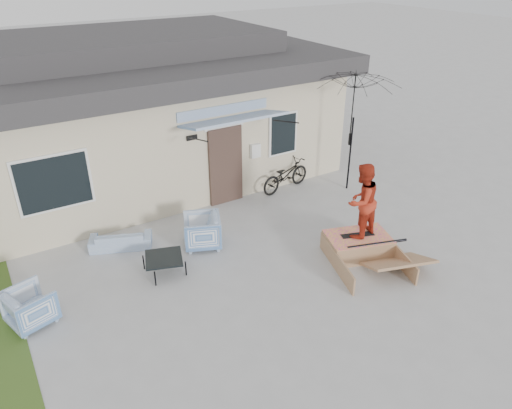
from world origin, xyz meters
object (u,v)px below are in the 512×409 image
loveseat (120,237)px  armchair_left (30,305)px  coffee_table (164,265)px  skate_ramp (357,245)px  skater (362,200)px  patio_umbrella (352,130)px  armchair_right (202,230)px  bicycle (286,172)px  skateboard (358,234)px

loveseat → armchair_left: size_ratio=1.77×
loveseat → coffee_table: bearing=130.8°
skate_ramp → armchair_left: bearing=-174.3°
skater → armchair_left: bearing=-23.0°
patio_umbrella → skater: patio_umbrella is taller
armchair_right → bicycle: bicycle is taller
loveseat → bicycle: size_ratio=0.82×
armchair_left → skate_ramp: size_ratio=0.43×
bicycle → loveseat: bearing=85.4°
armchair_left → bicycle: bearing=-90.1°
coffee_table → skate_ramp: (3.94, -1.61, 0.04)m
armchair_left → skater: skater is taller
loveseat → armchair_left: 2.72m
coffee_table → skater: skater is taller
skate_ramp → patio_umbrella: bearing=70.4°
armchair_left → skateboard: 6.73m
armchair_left → skateboard: size_ratio=1.05×
patio_umbrella → armchair_right: bearing=-173.4°
armchair_left → skater: 6.80m
skate_ramp → skater: 1.12m
coffee_table → bicycle: 4.88m
armchair_left → skateboard: armchair_left is taller
loveseat → skate_ramp: (4.42, -3.05, -0.04)m
armchair_right → armchair_left: bearing=-56.3°
loveseat → armchair_right: bearing=173.1°
armchair_right → coffee_table: size_ratio=1.11×
coffee_table → skateboard: size_ratio=1.01×
loveseat → bicycle: (4.93, 0.53, 0.27)m
loveseat → patio_umbrella: patio_umbrella is taller
armchair_left → coffee_table: bearing=-102.8°
armchair_left → skate_ramp: 6.73m
loveseat → armchair_right: armchair_right is taller
coffee_table → skateboard: skateboard is taller
skater → patio_umbrella: bearing=-138.8°
armchair_right → skater: 3.62m
armchair_left → patio_umbrella: patio_umbrella is taller
patio_umbrella → skateboard: 3.59m
loveseat → coffee_table: 1.53m
skate_ramp → skateboard: (0.01, 0.04, 0.25)m
armchair_right → patio_umbrella: bearing=119.4°
bicycle → skate_ramp: size_ratio=0.92×
armchair_right → bicycle: (3.30, 1.44, 0.12)m
patio_umbrella → skateboard: (-2.05, -2.66, -1.27)m
armchair_right → skateboard: 3.50m
loveseat → coffee_table: (0.48, -1.45, -0.08)m
bicycle → skater: size_ratio=1.00×
patio_umbrella → skate_ramp: size_ratio=1.42×
patio_umbrella → skateboard: patio_umbrella is taller
patio_umbrella → skater: 3.38m
armchair_left → patio_umbrella: (8.64, 1.29, 1.36)m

